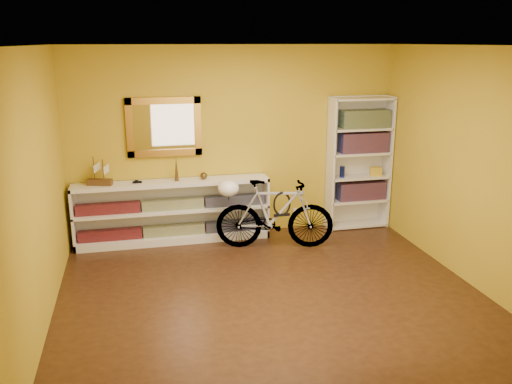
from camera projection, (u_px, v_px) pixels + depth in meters
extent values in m
cube|color=black|center=(270.00, 293.00, 5.82)|extent=(4.50, 4.00, 0.01)
cube|color=silver|center=(272.00, 45.00, 5.11)|extent=(4.50, 4.00, 0.01)
cube|color=#B5961B|center=(235.00, 142.00, 7.34)|extent=(4.50, 0.01, 2.60)
cube|color=#B5961B|center=(37.00, 190.00, 4.97)|extent=(0.01, 4.00, 2.60)
cube|color=#B5961B|center=(467.00, 166.00, 5.95)|extent=(0.01, 4.00, 2.60)
cube|color=#8A5B19|center=(164.00, 127.00, 7.03)|extent=(0.98, 0.06, 0.78)
cube|color=silver|center=(296.00, 211.00, 7.80)|extent=(0.09, 0.02, 0.09)
cube|color=black|center=(174.00, 230.00, 7.26)|extent=(2.50, 0.13, 0.14)
cube|color=navy|center=(173.00, 204.00, 7.16)|extent=(2.50, 0.13, 0.14)
imported|color=black|center=(137.00, 183.00, 7.00)|extent=(0.00, 0.00, 0.00)
cone|color=#4E391B|center=(176.00, 169.00, 7.06)|extent=(0.06, 0.06, 0.33)
sphere|color=#4E391B|center=(204.00, 176.00, 7.17)|extent=(0.10, 0.10, 0.10)
cube|color=maroon|center=(361.00, 190.00, 7.79)|extent=(0.70, 0.22, 0.26)
cube|color=maroon|center=(363.00, 142.00, 7.59)|extent=(0.70, 0.22, 0.28)
cube|color=navy|center=(365.00, 119.00, 7.50)|extent=(0.70, 0.22, 0.25)
cylinder|color=navy|center=(342.00, 172.00, 7.62)|extent=(0.07, 0.07, 0.16)
cube|color=maroon|center=(347.00, 122.00, 7.49)|extent=(0.13, 0.13, 0.16)
cube|color=gold|center=(376.00, 171.00, 7.72)|extent=(0.19, 0.15, 0.13)
imported|color=silver|center=(275.00, 214.00, 6.98)|extent=(0.74, 1.62, 0.92)
ellipsoid|color=white|center=(228.00, 188.00, 6.88)|extent=(0.28, 0.26, 0.21)
torus|color=black|center=(282.00, 204.00, 6.95)|extent=(0.24, 0.03, 0.24)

